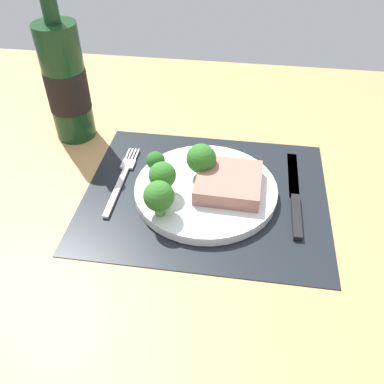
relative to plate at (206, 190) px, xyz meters
The scene contains 11 objects.
ground_plane 2.60cm from the plate, ahead, with size 140.00×110.00×3.00cm, color tan.
placemat 0.95cm from the plate, ahead, with size 41.64×34.32×0.30cm, color black.
plate is the anchor object (origin of this frame).
steak 4.37cm from the plate, ahead, with size 10.67×10.58×2.64cm, color #9E6B5B.
broccoli_front_edge 9.78cm from the plate, 169.91° to the left, with size 3.22×3.22×4.92cm.
broccoli_near_steak 10.86cm from the plate, 130.13° to the right, with size 4.84×4.84×6.08cm.
broccoli_back_left 5.36cm from the plate, 112.43° to the left, with size 5.15×5.15×6.17cm.
broccoli_center 8.56cm from the plate, 158.72° to the right, with size 4.48×4.48×5.98cm.
fork 15.44cm from the plate, behind, with size 2.40×19.20×0.50cm.
knife 15.29cm from the plate, ahead, with size 1.80×23.00×0.80cm.
wine_bottle 34.05cm from the plate, 152.47° to the left, with size 8.03×8.03×30.28cm.
Camera 1 is at (5.31, -53.11, 47.44)cm, focal length 38.43 mm.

